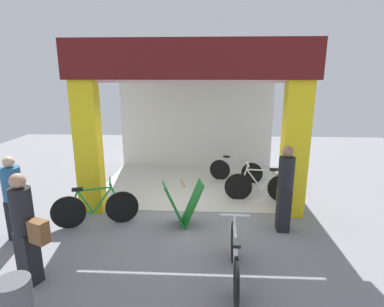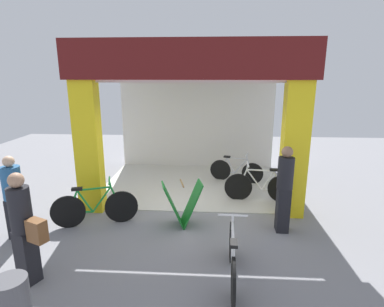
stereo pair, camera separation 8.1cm
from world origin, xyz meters
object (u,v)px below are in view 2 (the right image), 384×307
Objects in this scene: bicycle_parked_0 at (95,208)px; bicycle_parked_1 at (232,258)px; bicycle_inside_0 at (260,186)px; pedestrian_2 at (14,196)px; sandwich_board_sign at (182,204)px; pedestrian_1 at (284,188)px; pedestrian_0 at (24,228)px; bicycle_inside_1 at (236,170)px.

bicycle_parked_0 reaches higher than bicycle_parked_1.
bicycle_inside_0 is 5.36m from pedestrian_2.
pedestrian_1 reaches higher than sandwich_board_sign.
pedestrian_2 reaches higher than bicycle_inside_0.
bicycle_parked_0 is 1.95m from pedestrian_0.
pedestrian_2 is at bearing -157.25° from bicycle_parked_0.
bicycle_inside_1 is 0.89× the size of bicycle_parked_0.
bicycle_parked_1 is at bearing 4.26° from pedestrian_0.
pedestrian_0 reaches higher than bicycle_inside_0.
bicycle_parked_1 is 2.03m from pedestrian_1.
pedestrian_2 is (-1.01, 1.30, -0.06)m from pedestrian_0.
bicycle_inside_0 is at bearing 74.09° from bicycle_parked_1.
bicycle_inside_1 is at bearing 109.35° from bicycle_inside_0.
bicycle_parked_0 is 1.50m from pedestrian_2.
bicycle_parked_0 is 0.97× the size of pedestrian_0.
bicycle_inside_0 is 1.00× the size of pedestrian_0.
pedestrian_0 reaches higher than sandwich_board_sign.
sandwich_board_sign is at bearing 2.93° from bicycle_parked_0.
pedestrian_2 is (-4.94, -2.04, 0.45)m from bicycle_inside_0.
bicycle_inside_1 is (-0.49, 1.38, -0.04)m from bicycle_inside_0.
bicycle_inside_1 is 0.86× the size of pedestrian_1.
pedestrian_2 is at bearing 165.11° from bicycle_parked_1.
bicycle_inside_0 is at bearing 37.59° from sandwich_board_sign.
bicycle_inside_1 is at bearing 53.90° from pedestrian_0.
sandwich_board_sign is (1.81, 0.09, 0.08)m from bicycle_parked_0.
sandwich_board_sign is 0.54× the size of pedestrian_1.
bicycle_inside_0 reaches higher than sandwich_board_sign.
bicycle_inside_1 is at bearing 84.89° from bicycle_parked_1.
bicycle_parked_1 is (2.73, -1.63, -0.01)m from bicycle_parked_0.
bicycle_parked_0 is 0.99× the size of bicycle_parked_1.
bicycle_parked_1 is at bearing -124.06° from pedestrian_1.
pedestrian_2 is at bearing -168.33° from sandwich_board_sign.
pedestrian_0 is at bearing -137.43° from sandwich_board_sign.
pedestrian_0 reaches higher than bicycle_parked_1.
bicycle_parked_1 is at bearing -61.96° from sandwich_board_sign.
pedestrian_2 is (-3.13, -0.65, 0.36)m from sandwich_board_sign.
pedestrian_1 is at bearing 24.12° from pedestrian_0.
pedestrian_0 reaches higher than pedestrian_2.
bicycle_parked_1 is at bearing -105.91° from bicycle_inside_0.
bicycle_parked_1 and sandwich_board_sign have the same top height.
pedestrian_0 is 1.07× the size of pedestrian_2.
bicycle_inside_1 is 0.93× the size of pedestrian_2.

